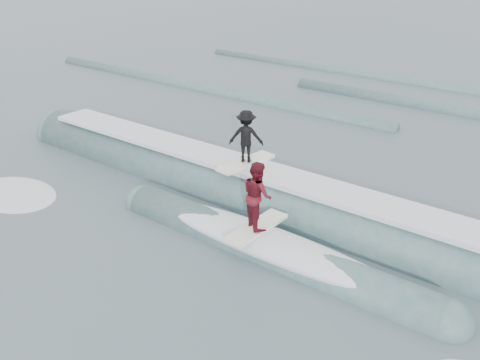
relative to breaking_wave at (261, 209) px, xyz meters
The scene contains 6 objects.
ground 4.88m from the breaking_wave, 93.87° to the right, with size 160.00×160.00×0.00m, color #3A4B54.
breaking_wave is the anchor object (origin of this frame).
surfer_black 2.10m from the breaking_wave, 155.28° to the left, with size 1.17×2.05×1.67m.
surfer_red 2.54m from the breaking_wave, 57.78° to the right, with size 1.06×2.01×1.83m.
whitewater 6.09m from the breaking_wave, 87.62° to the right, with size 16.58×7.71×0.10m.
far_swells 13.10m from the breaking_wave, 102.75° to the left, with size 36.93×8.65×0.80m.
Camera 1 is at (8.32, -6.48, 7.28)m, focal length 40.00 mm.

